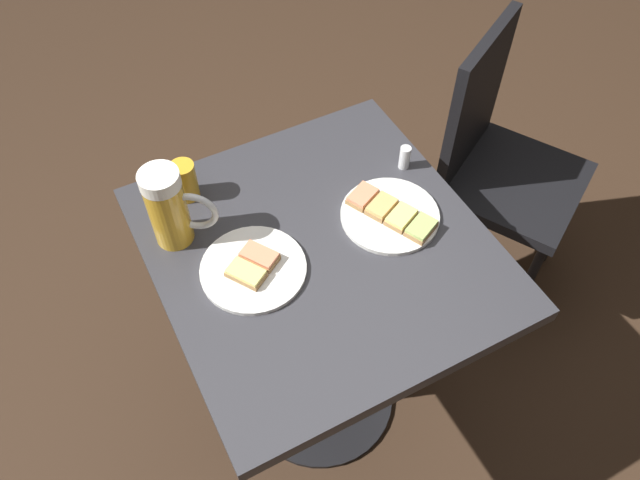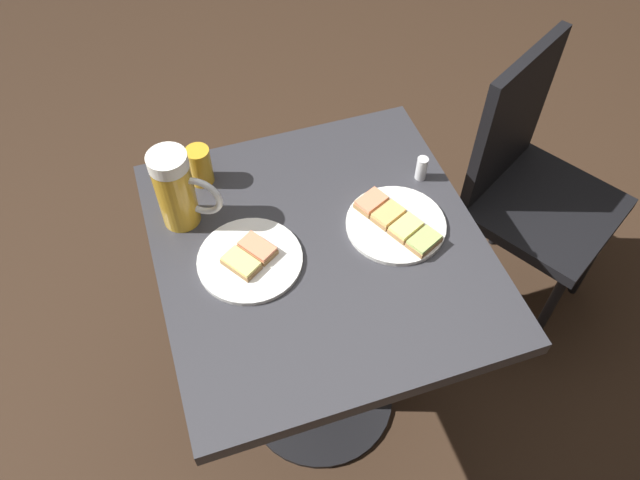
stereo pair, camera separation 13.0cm
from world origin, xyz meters
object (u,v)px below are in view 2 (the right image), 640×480
object	(u,v)px
beer_glass_small	(200,166)
salt_shaker	(422,168)
plate_near	(397,224)
cafe_chair	(529,181)
beer_mug	(177,190)
plate_far	(250,259)

from	to	relation	value
beer_glass_small	salt_shaker	bearing A→B (deg)	162.62
plate_near	cafe_chair	size ratio (longest dim) A/B	0.24
beer_mug	beer_glass_small	distance (m)	0.13
plate_far	salt_shaker	size ratio (longest dim) A/B	3.70
plate_far	beer_mug	size ratio (longest dim) A/B	1.15
plate_near	salt_shaker	xyz separation A→B (m)	(-0.11, -0.12, 0.02)
plate_near	beer_glass_small	distance (m)	0.46
salt_shaker	plate_near	bearing A→B (deg)	47.63
plate_far	beer_mug	distance (m)	0.21
plate_far	cafe_chair	bearing A→B (deg)	-166.47
salt_shaker	beer_glass_small	bearing A→B (deg)	-17.38
salt_shaker	cafe_chair	xyz separation A→B (m)	(-0.41, -0.09, -0.28)
plate_far	beer_glass_small	size ratio (longest dim) A/B	2.33
plate_far	beer_glass_small	distance (m)	0.26
beer_mug	salt_shaker	distance (m)	0.54
cafe_chair	plate_near	bearing A→B (deg)	-7.85
plate_far	cafe_chair	size ratio (longest dim) A/B	0.24
plate_far	beer_mug	bearing A→B (deg)	-55.45
beer_mug	salt_shaker	xyz separation A→B (m)	(-0.54, 0.05, -0.07)
beer_mug	salt_shaker	world-z (taller)	beer_mug
plate_near	beer_mug	bearing A→B (deg)	-21.09
beer_glass_small	beer_mug	bearing A→B (deg)	59.45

